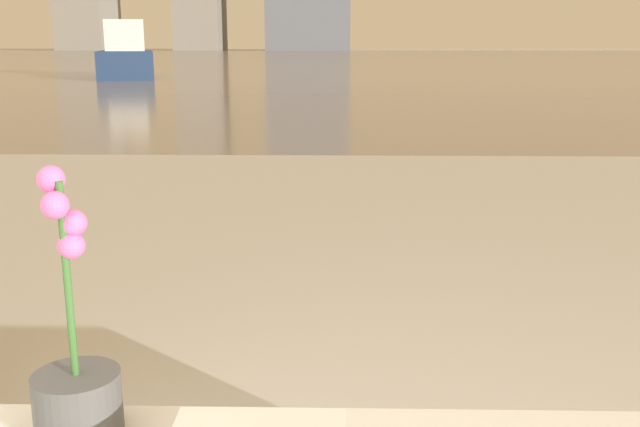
# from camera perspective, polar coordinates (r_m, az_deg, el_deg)

# --- Properties ---
(potted_orchid) EXTENTS (0.14, 0.14, 0.44)m
(potted_orchid) POSITION_cam_1_polar(r_m,az_deg,el_deg) (1.23, -18.96, -12.30)
(potted_orchid) COLOR #4C4C4C
(potted_orchid) RESTS_ON bathtub
(harbor_water) EXTENTS (180.00, 110.00, 0.01)m
(harbor_water) POSITION_cam_1_polar(r_m,az_deg,el_deg) (62.15, 1.36, 12.43)
(harbor_water) COLOR gray
(harbor_water) RESTS_ON ground_plane
(harbor_boat_1) EXTENTS (2.92, 5.20, 1.85)m
(harbor_boat_1) POSITION_cam_1_polar(r_m,az_deg,el_deg) (25.06, -15.26, 11.96)
(harbor_boat_1) COLOR navy
(harbor_boat_1) RESTS_ON harbor_water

